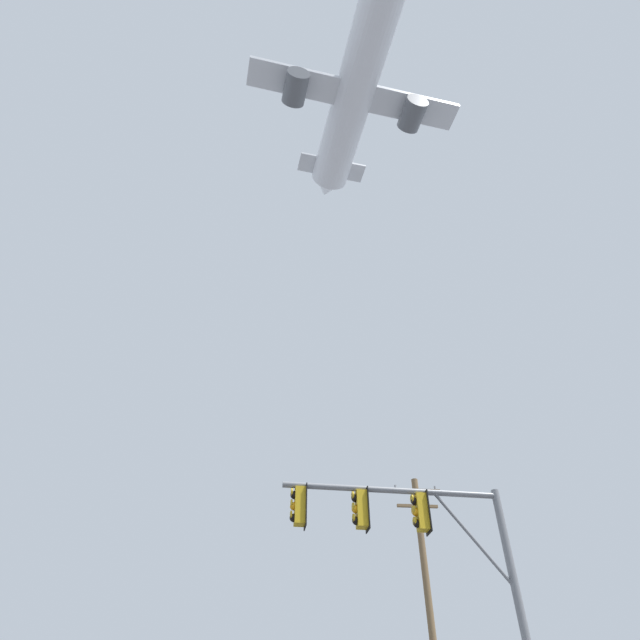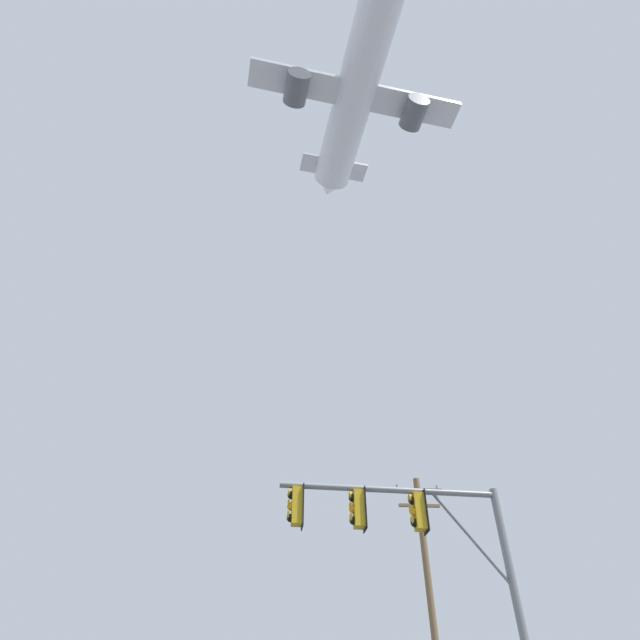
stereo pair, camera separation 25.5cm
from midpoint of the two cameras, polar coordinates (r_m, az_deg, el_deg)
signal_pole_near at (r=14.05m, az=10.53°, el=-23.17°), size 5.71×0.65×6.73m
utility_pole at (r=23.72m, az=11.39°, el=-28.10°), size 2.20×0.28×10.84m
airplane at (r=55.67m, az=3.82°, el=23.95°), size 20.91×27.07×7.37m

